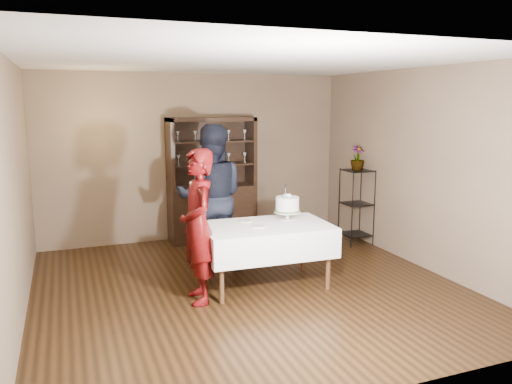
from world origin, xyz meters
The scene contains 14 objects.
floor centered at (0.00, 0.00, 0.00)m, with size 5.00×5.00×0.00m, color black.
ceiling centered at (0.00, 0.00, 2.70)m, with size 5.00×5.00×0.00m, color silver.
back_wall centered at (0.00, 2.50, 1.35)m, with size 5.00×0.02×2.70m, color brown.
wall_left centered at (-2.50, 0.00, 1.35)m, with size 0.02×5.00×2.70m, color brown.
wall_right centered at (2.50, 0.00, 1.35)m, with size 0.02×5.00×2.70m, color brown.
china_hutch centered at (0.20, 2.25, 0.66)m, with size 1.40×0.48×2.00m.
plant_etagere centered at (2.28, 1.20, 0.65)m, with size 0.42×0.42×1.20m.
cake_table centered at (0.22, -0.03, 0.59)m, with size 1.58×1.01×0.77m.
woman centered at (-0.66, -0.19, 0.87)m, with size 0.64×0.42×1.75m, color #3B0509.
man centered at (-0.20, 0.89, 0.98)m, with size 0.95×0.74×1.96m, color black.
cake centered at (0.58, 0.14, 0.95)m, with size 0.36×0.36×0.46m.
plate_near centered at (0.10, -0.09, 0.78)m, with size 0.18×0.18×0.01m, color white.
plate_far centered at (0.05, 0.22, 0.78)m, with size 0.16×0.16×0.01m, color white.
potted_plant centered at (2.25, 1.17, 1.38)m, with size 0.22×0.22×0.39m, color #3D612E.
Camera 1 is at (-2.00, -5.47, 2.24)m, focal length 35.00 mm.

